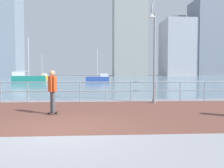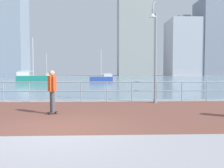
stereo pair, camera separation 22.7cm
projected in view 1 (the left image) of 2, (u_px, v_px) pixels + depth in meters
The scene contains 13 objects.
ground at pixel (93, 80), 46.23m from camera, with size 220.00×220.00×0.00m, color #9E9EA3.
brick_paving at pixel (73, 113), 9.09m from camera, with size 28.00×6.70×0.01m, color brown.
harbor_water at pixel (94, 79), 57.29m from camera, with size 180.00×88.00×0.00m, color #6B899E.
waterfront_railing at pixel (80, 88), 12.39m from camera, with size 25.25×0.06×1.11m.
lamppost at pixel (154, 47), 11.78m from camera, with size 0.55×0.75×5.27m.
skateboarder at pixel (52, 88), 8.66m from camera, with size 0.40×0.52×1.69m.
sailboat_red at pixel (98, 79), 39.61m from camera, with size 4.09×1.52×5.63m.
sailboat_yellow at pixel (28, 78), 35.59m from camera, with size 5.27×2.83×7.08m.
sailboat_navy at pixel (42, 77), 50.93m from camera, with size 1.77×4.24×5.77m.
tower_concrete at pixel (177, 48), 113.74m from camera, with size 14.57×16.68×29.37m.
tower_beige at pixel (206, 38), 113.37m from camera, with size 13.81×15.76×38.94m.
tower_glass at pixel (129, 29), 107.18m from camera, with size 15.02×15.41×45.85m.
tower_slate at pixel (2, 30), 95.13m from camera, with size 14.49×11.44×40.28m.
Camera 1 is at (1.00, -6.35, 1.61)m, focal length 36.40 mm.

